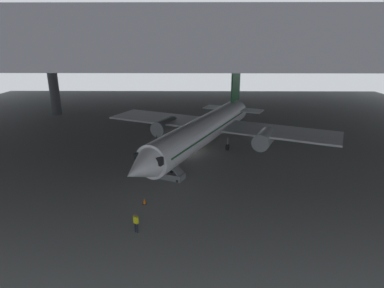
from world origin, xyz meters
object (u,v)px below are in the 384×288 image
object	(u,v)px
crew_worker_near_nose	(136,222)
crew_worker_by_stairs	(164,161)
airplane_main	(206,128)
traffic_cone_orange	(144,201)
baggage_tug	(210,127)
boarding_stairs	(168,171)

from	to	relation	value
crew_worker_near_nose	crew_worker_by_stairs	world-z (taller)	crew_worker_by_stairs
airplane_main	crew_worker_near_nose	bearing A→B (deg)	-107.69
crew_worker_near_nose	traffic_cone_orange	xyz separation A→B (m)	(-0.06, 4.68, -0.66)
crew_worker_near_nose	airplane_main	bearing A→B (deg)	72.31
airplane_main	traffic_cone_orange	size ratio (longest dim) A/B	55.48
traffic_cone_orange	baggage_tug	size ratio (longest dim) A/B	0.25
airplane_main	traffic_cone_orange	xyz separation A→B (m)	(-6.27, -14.77, -3.09)
boarding_stairs	baggage_tug	bearing A→B (deg)	74.36
airplane_main	traffic_cone_orange	bearing A→B (deg)	-112.99
boarding_stairs	crew_worker_near_nose	size ratio (longest dim) A/B	2.75
boarding_stairs	baggage_tug	xyz separation A→B (m)	(5.56, 19.86, -0.20)
crew_worker_near_nose	baggage_tug	size ratio (longest dim) A/B	0.68
crew_worker_near_nose	traffic_cone_orange	world-z (taller)	crew_worker_near_nose
crew_worker_near_nose	traffic_cone_orange	size ratio (longest dim) A/B	2.77
airplane_main	crew_worker_by_stairs	size ratio (longest dim) A/B	18.82
traffic_cone_orange	baggage_tug	xyz separation A→B (m)	(7.23, 25.99, 0.23)
traffic_cone_orange	airplane_main	bearing A→B (deg)	67.01
airplane_main	crew_worker_by_stairs	world-z (taller)	airplane_main
crew_worker_by_stairs	traffic_cone_orange	bearing A→B (deg)	-96.94
boarding_stairs	crew_worker_by_stairs	bearing A→B (deg)	105.26
airplane_main	boarding_stairs	xyz separation A→B (m)	(-4.59, -8.64, -2.65)
boarding_stairs	crew_worker_by_stairs	world-z (taller)	boarding_stairs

